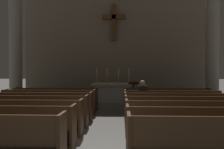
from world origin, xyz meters
The scene contains 21 objects.
pew_left_row_3 centered at (-2.34, 1.89, 0.48)m, with size 3.56×0.50×0.95m.
pew_left_row_4 centered at (-2.34, 2.86, 0.48)m, with size 3.56×0.50×0.95m.
pew_left_row_5 centered at (-2.34, 3.83, 0.48)m, with size 3.56×0.50×0.95m.
pew_left_row_6 centered at (-2.34, 4.79, 0.48)m, with size 3.56×0.50×0.95m.
pew_left_row_7 centered at (-2.34, 5.76, 0.48)m, with size 3.56×0.50×0.95m.
pew_right_row_2 centered at (2.34, 0.93, 0.48)m, with size 3.56×0.50×0.95m.
pew_right_row_3 centered at (2.34, 1.89, 0.48)m, with size 3.56×0.50×0.95m.
pew_right_row_4 centered at (2.34, 2.86, 0.48)m, with size 3.56×0.50×0.95m.
pew_right_row_5 centered at (2.34, 3.83, 0.48)m, with size 3.56×0.50×0.95m.
pew_right_row_6 centered at (2.34, 4.79, 0.48)m, with size 3.56×0.50×0.95m.
pew_right_row_7 centered at (2.34, 5.76, 0.48)m, with size 3.56×0.50×0.95m.
column_left_second centered at (-4.88, 7.46, 3.42)m, with size 0.94×0.94×7.02m.
column_right_second centered at (4.88, 7.46, 3.42)m, with size 0.94×0.94×7.02m.
altar centered at (0.00, 8.23, 0.53)m, with size 2.20×0.90×1.01m.
candlestick_outer_left centered at (-0.85, 8.23, 1.27)m, with size 0.16×0.16×0.79m.
candlestick_inner_left centered at (-0.30, 8.23, 1.27)m, with size 0.16×0.16×0.79m.
candlestick_inner_right centered at (0.30, 8.23, 1.27)m, with size 0.16×0.16×0.79m.
candlestick_outer_right centered at (0.85, 8.23, 1.27)m, with size 0.16×0.16×0.79m.
apse_with_cross centered at (0.00, 9.95, 4.10)m, with size 10.76×0.50×8.19m.
lectern centered at (1.02, 7.03, 0.55)m, with size 0.44×0.36×1.15m.
lone_worshipper centered at (1.25, 4.83, 0.69)m, with size 0.32×0.43×1.32m.
Camera 1 is at (0.46, -4.04, 1.70)m, focal length 37.26 mm.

